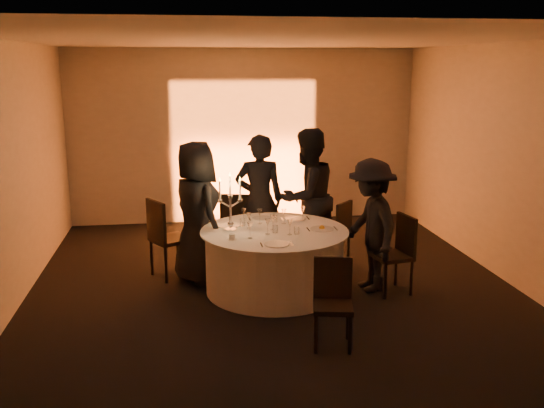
{
  "coord_description": "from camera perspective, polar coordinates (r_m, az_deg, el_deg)",
  "views": [
    {
      "loc": [
        -1.08,
        -6.99,
        2.74
      ],
      "look_at": [
        0.0,
        0.2,
        1.05
      ],
      "focal_mm": 40.0,
      "sensor_mm": 36.0,
      "label": 1
    }
  ],
  "objects": [
    {
      "name": "plate_front",
      "position": [
        6.76,
        0.44,
        -3.81
      ],
      "size": [
        0.36,
        0.28,
        0.01
      ],
      "color": "white",
      "rests_on": "banquet_table"
    },
    {
      "name": "wine_glass_e",
      "position": [
        6.97,
        -2.09,
        -2.17
      ],
      "size": [
        0.07,
        0.07,
        0.19
      ],
      "color": "silver",
      "rests_on": "banquet_table"
    },
    {
      "name": "tumbler_a",
      "position": [
        7.17,
        2.34,
        -2.51
      ],
      "size": [
        0.07,
        0.07,
        0.09
      ],
      "primitive_type": "cylinder",
      "color": "silver",
      "rests_on": "banquet_table"
    },
    {
      "name": "guest_left",
      "position": [
        7.7,
        -7.11,
        -0.8
      ],
      "size": [
        0.92,
        1.05,
        1.81
      ],
      "primitive_type": "imported",
      "rotation": [
        0.0,
        0.0,
        2.06
      ],
      "color": "black",
      "rests_on": "floor"
    },
    {
      "name": "chair_front",
      "position": [
        6.08,
        5.74,
        -8.72
      ],
      "size": [
        0.45,
        0.45,
        0.87
      ],
      "rotation": [
        0.0,
        0.0,
        -0.21
      ],
      "color": "black",
      "rests_on": "floor"
    },
    {
      "name": "chair_back_left",
      "position": [
        8.74,
        -3.45,
        -1.57
      ],
      "size": [
        0.49,
        0.49,
        0.94
      ],
      "rotation": [
        0.0,
        0.0,
        2.93
      ],
      "color": "black",
      "rests_on": "floor"
    },
    {
      "name": "wine_glass_c",
      "position": [
        7.11,
        1.69,
        -1.86
      ],
      "size": [
        0.07,
        0.07,
        0.19
      ],
      "color": "silver",
      "rests_on": "banquet_table"
    },
    {
      "name": "chair_right",
      "position": [
        7.53,
        11.73,
        -4.2
      ],
      "size": [
        0.49,
        0.49,
        0.96
      ],
      "rotation": [
        0.0,
        0.0,
        -1.38
      ],
      "color": "black",
      "rests_on": "floor"
    },
    {
      "name": "wine_glass_g",
      "position": [
        7.4,
        -2.21,
        -1.25
      ],
      "size": [
        0.07,
        0.07,
        0.19
      ],
      "color": "silver",
      "rests_on": "banquet_table"
    },
    {
      "name": "chair_left",
      "position": [
        7.96,
        -10.04,
        -2.76
      ],
      "size": [
        0.62,
        0.62,
        1.05
      ],
      "rotation": [
        0.0,
        0.0,
        2.09
      ],
      "color": "black",
      "rests_on": "floor"
    },
    {
      "name": "wine_glass_a",
      "position": [
        7.65,
        -2.69,
        -0.79
      ],
      "size": [
        0.07,
        0.07,
        0.19
      ],
      "color": "silver",
      "rests_on": "banquet_table"
    },
    {
      "name": "wine_glass_h",
      "position": [
        7.13,
        -0.41,
        -1.81
      ],
      "size": [
        0.07,
        0.07,
        0.19
      ],
      "color": "silver",
      "rests_on": "banquet_table"
    },
    {
      "name": "tumbler_d",
      "position": [
        7.22,
        0.31,
        -2.37
      ],
      "size": [
        0.07,
        0.07,
        0.09
      ],
      "primitive_type": "cylinder",
      "color": "silver",
      "rests_on": "banquet_table"
    },
    {
      "name": "wine_glass_f",
      "position": [
        7.32,
        0.08,
        -1.42
      ],
      "size": [
        0.07,
        0.07,
        0.19
      ],
      "color": "silver",
      "rests_on": "banquet_table"
    },
    {
      "name": "wine_glass_b",
      "position": [
        7.6,
        -1.17,
        -0.87
      ],
      "size": [
        0.07,
        0.07,
        0.19
      ],
      "color": "silver",
      "rests_on": "banquet_table"
    },
    {
      "name": "plate_back_right",
      "position": [
        7.87,
        2.19,
        -1.37
      ],
      "size": [
        0.35,
        0.28,
        0.01
      ],
      "color": "white",
      "rests_on": "banquet_table"
    },
    {
      "name": "candelabra",
      "position": [
        7.29,
        -3.94,
        -0.62
      ],
      "size": [
        0.3,
        0.14,
        0.71
      ],
      "color": "silver",
      "rests_on": "banquet_table"
    },
    {
      "name": "wine_glass_d",
      "position": [
        7.6,
        1.13,
        -0.86
      ],
      "size": [
        0.07,
        0.07,
        0.19
      ],
      "color": "silver",
      "rests_on": "banquet_table"
    },
    {
      "name": "plate_right",
      "position": [
        7.39,
        4.72,
        -2.28
      ],
      "size": [
        0.36,
        0.28,
        0.08
      ],
      "color": "white",
      "rests_on": "banquet_table"
    },
    {
      "name": "wall_left",
      "position": [
        7.35,
        -23.56,
        2.28
      ],
      "size": [
        0.0,
        7.0,
        7.0
      ],
      "primitive_type": "plane",
      "rotation": [
        1.57,
        0.0,
        1.57
      ],
      "color": "beige",
      "rests_on": "floor"
    },
    {
      "name": "floor",
      "position": [
        7.59,
        0.23,
        -8.09
      ],
      "size": [
        7.0,
        7.0,
        0.0
      ],
      "primitive_type": "plane",
      "color": "black",
      "rests_on": "ground"
    },
    {
      "name": "wine_glass_i",
      "position": [
        7.76,
        2.92,
        -0.59
      ],
      "size": [
        0.07,
        0.07,
        0.19
      ],
      "color": "silver",
      "rests_on": "banquet_table"
    },
    {
      "name": "wall_right",
      "position": [
        8.19,
        21.51,
        3.46
      ],
      "size": [
        0.0,
        7.0,
        7.0
      ],
      "primitive_type": "plane",
      "rotation": [
        1.57,
        0.0,
        -1.57
      ],
      "color": "beige",
      "rests_on": "floor"
    },
    {
      "name": "guest_back_right",
      "position": [
        8.34,
        3.32,
        0.65
      ],
      "size": [
        1.16,
        1.09,
        1.89
      ],
      "primitive_type": "imported",
      "rotation": [
        0.0,
        0.0,
        -2.59
      ],
      "color": "black",
      "rests_on": "floor"
    },
    {
      "name": "guest_right",
      "position": [
        7.47,
        9.29,
        -2.0
      ],
      "size": [
        0.72,
        1.12,
        1.64
      ],
      "primitive_type": "imported",
      "rotation": [
        0.0,
        0.0,
        -1.46
      ],
      "color": "black",
      "rests_on": "floor"
    },
    {
      "name": "guest_back_left",
      "position": [
        8.32,
        -1.21,
        0.37
      ],
      "size": [
        0.68,
        0.46,
        1.82
      ],
      "primitive_type": "imported",
      "rotation": [
        0.0,
        0.0,
        3.1
      ],
      "color": "black",
      "rests_on": "floor"
    },
    {
      "name": "coffee_cup",
      "position": [
        6.97,
        -3.78,
        -3.11
      ],
      "size": [
        0.11,
        0.11,
        0.07
      ],
      "color": "white",
      "rests_on": "banquet_table"
    },
    {
      "name": "uplighter_fixture",
      "position": [
        10.59,
        -2.41,
        -1.62
      ],
      "size": [
        0.25,
        0.12,
        0.1
      ],
      "primitive_type": "cube",
      "color": "black",
      "rests_on": "floor"
    },
    {
      "name": "banquet_table",
      "position": [
        7.45,
        0.23,
        -5.33
      ],
      "size": [
        1.8,
        1.8,
        0.77
      ],
      "color": "black",
      "rests_on": "floor"
    },
    {
      "name": "chair_back_right",
      "position": [
        8.49,
        6.17,
        -2.31
      ],
      "size": [
        0.55,
        0.55,
        0.88
      ],
      "rotation": [
        0.0,
        0.0,
        -2.36
      ],
      "color": "black",
      "rests_on": "floor"
    },
    {
      "name": "tumbler_b",
      "position": [
        7.54,
        -2.79,
        -1.72
      ],
      "size": [
        0.07,
        0.07,
        0.09
      ],
      "primitive_type": "cylinder",
      "color": "silver",
      "rests_on": "banquet_table"
    },
    {
      "name": "plate_left",
      "position": [
        7.54,
        -4.14,
        -2.04
      ],
      "size": [
        0.36,
        0.28,
        0.01
      ],
      "color": "white",
      "rests_on": "banquet_table"
    },
    {
      "name": "plate_back_left",
      "position": [
        7.86,
        -0.89,
        -1.37
      ],
      "size": [
        0.36,
        0.28,
        0.01
      ],
      "color": "white",
      "rests_on": "banquet_table"
    },
    {
      "name": "wall_back",
      "position": [
        10.62,
        -2.66,
        6.38
      ],
      "size": [
        7.0,
        0.0,
        7.0
      ],
      "primitive_type": "plane",
      "rotation": [
        1.57,
        0.0,
        0.0
      ],
      "color": "beige",
      "rests_on": "floor"
    },
    {
      "name": "tumbler_c",
      "position": [
        7.69,
        0.27,
        -1.41
      ],
      "size": [
        0.07,
        0.07,
        0.09
      ],
      "primitive_type": "cylinder",
      "color": "silver",
      "rests_on": "banquet_table"
    },
    {
      "name": "ceiling",
      "position": [
        7.08,
        0.25,
        15.19
      ],
      "size": [
        7.0,
        7.0,
        0.0
      ],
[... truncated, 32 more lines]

